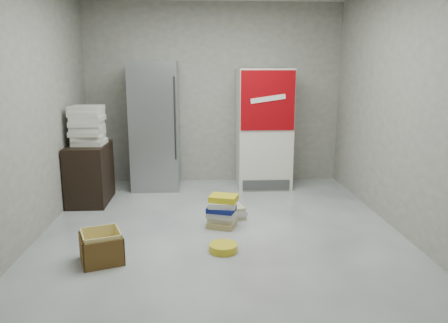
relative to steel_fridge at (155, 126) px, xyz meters
name	(u,v)px	position (x,y,z in m)	size (l,w,h in m)	color
ground	(222,238)	(0.90, -2.13, -0.95)	(5.00, 5.00, 0.00)	beige
room_shell	(222,69)	(0.90, -2.13, 0.85)	(4.04, 5.04, 2.82)	#A39F92
steel_fridge	(155,126)	(0.00, 0.00, 0.00)	(0.70, 0.72, 1.90)	#97999E
coke_cooler	(264,128)	(1.65, -0.01, -0.05)	(0.80, 0.73, 1.80)	silver
wood_shelf	(90,174)	(-0.83, -0.73, -0.55)	(0.50, 0.80, 0.80)	black
supply_box_stack	(87,125)	(-0.82, -0.73, 0.11)	(0.44, 0.45, 0.52)	silver
phonebook_stack_main	(222,211)	(0.92, -1.79, -0.76)	(0.39, 0.36, 0.38)	#A28E56
phonebook_stack_side	(230,213)	(1.03, -1.51, -0.87)	(0.42, 0.37, 0.15)	tan
cardboard_box	(102,249)	(-0.27, -2.65, -0.83)	(0.48, 0.48, 0.30)	yellow
bucket_lid	(223,248)	(0.90, -2.48, -0.91)	(0.29, 0.29, 0.08)	gold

